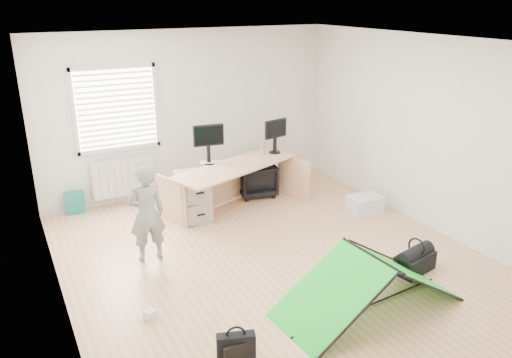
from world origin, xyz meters
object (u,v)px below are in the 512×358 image
storage_crate (365,205)px  laptop_bag (236,347)px  office_chair (256,179)px  desk (236,188)px  filing_cabinet (193,197)px  monitor_right (275,141)px  duffel_bag (415,263)px  monitor_left (208,149)px  person (147,214)px  kite (370,282)px  thermos (263,148)px

storage_crate → laptop_bag: (-3.20, -2.06, -0.00)m
office_chair → desk: bearing=46.4°
desk → office_chair: bearing=15.6°
filing_cabinet → monitor_right: size_ratio=1.61×
storage_crate → laptop_bag: storage_crate is taller
office_chair → duffel_bag: size_ratio=1.17×
monitor_left → laptop_bag: (-1.19, -3.41, -0.82)m
storage_crate → person: bearing=177.4°
person → storage_crate: person is taller
monitor_right → kite: (-0.75, -3.35, -0.62)m
storage_crate → laptop_bag: bearing=-147.3°
office_chair → person: 2.62m
desk → filing_cabinet: desk is taller
filing_cabinet → thermos: thermos is taller
desk → monitor_right: monitor_right is taller
monitor_right → storage_crate: size_ratio=0.88×
kite → desk: bearing=88.0°
laptop_bag → monitor_right: bearing=73.5°
thermos → person: bearing=-152.1°
person → laptop_bag: size_ratio=3.54×
thermos → duffel_bag: thermos is taller
monitor_right → duffel_bag: 3.14m
filing_cabinet → kite: bearing=-66.0°
desk → thermos: bearing=6.1°
filing_cabinet → thermos: size_ratio=3.07×
office_chair → storage_crate: office_chair is taller
monitor_left → person: person is taller
filing_cabinet → office_chair: size_ratio=1.13×
monitor_right → person: person is taller
person → thermos: bearing=-150.7°
desk → person: size_ratio=1.69×
laptop_bag → kite: bearing=20.6°
person → storage_crate: size_ratio=2.57×
desk → monitor_left: 0.74m
person → kite: bearing=131.2°
office_chair → laptop_bag: size_ratio=1.74×
storage_crate → duffel_bag: storage_crate is taller
monitor_left → kite: 3.43m
person → storage_crate: bearing=178.9°
office_chair → monitor_right: bearing=171.7°
monitor_right → thermos: size_ratio=1.91×
thermos → monitor_right: bearing=-4.1°
monitor_left → thermos: monitor_left is taller
monitor_right → person: 2.82m
kite → laptop_bag: bearing=178.5°
desk → kite: bearing=-107.8°
thermos → office_chair: thermos is taller
desk → laptop_bag: 3.48m
filing_cabinet → kite: filing_cabinet is taller
monitor_left → kite: monitor_left is taller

